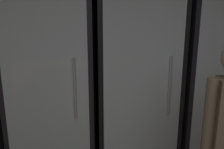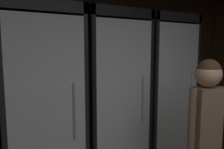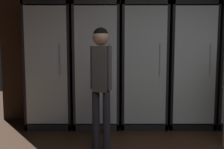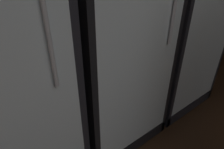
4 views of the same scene
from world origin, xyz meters
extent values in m
cube|color=#382619|center=(0.00, 3.03, 1.40)|extent=(6.00, 0.06, 2.80)
cube|color=#2B2B30|center=(-0.90, 2.66, 1.05)|extent=(0.04, 0.63, 2.10)
cube|color=black|center=(-0.47, 2.96, 1.05)|extent=(0.74, 0.04, 2.10)
cube|color=black|center=(-0.82, 2.66, 1.05)|extent=(0.04, 0.63, 2.10)
cube|color=black|center=(-0.12, 2.66, 1.05)|extent=(0.04, 0.63, 2.10)
cube|color=white|center=(-0.47, 2.93, 1.05)|extent=(0.66, 0.02, 1.86)
cube|color=silver|center=(-0.47, 2.36, 1.05)|extent=(0.66, 0.02, 1.86)
cylinder|color=#B2B2B7|center=(-0.25, 2.33, 1.15)|extent=(0.02, 0.02, 0.50)
cube|color=silver|center=(-0.47, 2.66, 0.74)|extent=(0.64, 0.55, 0.02)
cylinder|color=black|center=(-0.71, 2.63, 0.86)|extent=(0.08, 0.08, 0.23)
cylinder|color=black|center=(-0.71, 2.63, 1.02)|extent=(0.03, 0.03, 0.08)
cylinder|color=beige|center=(-0.71, 2.63, 0.85)|extent=(0.08, 0.08, 0.09)
cylinder|color=black|center=(-0.56, 2.63, 0.86)|extent=(0.06, 0.06, 0.22)
cylinder|color=black|center=(-0.56, 2.63, 1.01)|extent=(0.02, 0.02, 0.08)
cylinder|color=tan|center=(-0.56, 2.63, 0.86)|extent=(0.06, 0.06, 0.06)
cylinder|color=#336B38|center=(-0.39, 2.62, 0.86)|extent=(0.08, 0.08, 0.24)
cylinder|color=#336B38|center=(-0.39, 2.62, 1.01)|extent=(0.03, 0.03, 0.06)
cylinder|color=beige|center=(-0.39, 2.62, 0.86)|extent=(0.08, 0.08, 0.07)
cylinder|color=brown|center=(-0.23, 2.67, 0.84)|extent=(0.07, 0.07, 0.19)
cylinder|color=brown|center=(-0.23, 2.67, 0.98)|extent=(0.02, 0.02, 0.09)
cylinder|color=tan|center=(-0.23, 2.67, 0.83)|extent=(0.07, 0.07, 0.07)
cube|color=silver|center=(-0.47, 2.66, 1.35)|extent=(0.64, 0.55, 0.02)
cylinder|color=gray|center=(-0.69, 2.67, 1.47)|extent=(0.06, 0.06, 0.21)
cylinder|color=gray|center=(-0.69, 2.67, 1.62)|extent=(0.02, 0.02, 0.10)
cylinder|color=#2D2D33|center=(-0.69, 2.67, 1.46)|extent=(0.07, 0.07, 0.06)
cylinder|color=brown|center=(-0.47, 2.66, 1.46)|extent=(0.07, 0.07, 0.20)
cylinder|color=brown|center=(-0.47, 2.66, 1.61)|extent=(0.02, 0.02, 0.10)
cylinder|color=tan|center=(-0.47, 2.66, 1.46)|extent=(0.08, 0.08, 0.05)
cylinder|color=#336B38|center=(-0.25, 2.65, 1.46)|extent=(0.08, 0.08, 0.20)
cylinder|color=#336B38|center=(-0.25, 2.65, 1.60)|extent=(0.03, 0.03, 0.08)
cylinder|color=beige|center=(-0.25, 2.65, 1.43)|extent=(0.08, 0.08, 0.05)
cube|color=black|center=(0.31, 2.96, 1.05)|extent=(0.74, 0.04, 2.10)
cube|color=black|center=(-0.04, 2.66, 1.05)|extent=(0.04, 0.63, 2.10)
cube|color=black|center=(0.66, 2.66, 1.05)|extent=(0.04, 0.63, 2.10)
cube|color=white|center=(0.31, 2.93, 1.05)|extent=(0.66, 0.02, 1.86)
cube|color=silver|center=(0.31, 2.36, 1.05)|extent=(0.66, 0.02, 1.86)
cylinder|color=#B2B2B7|center=(0.53, 2.33, 1.15)|extent=(0.02, 0.02, 0.50)
cylinder|color=gray|center=(0.38, 2.63, 0.39)|extent=(0.03, 0.03, 0.06)
cube|color=silver|center=(0.31, 2.66, 0.58)|extent=(0.64, 0.55, 0.02)
cylinder|color=#336B38|center=(0.09, 2.67, 0.70)|extent=(0.07, 0.07, 0.22)
cylinder|color=#336B38|center=(0.09, 2.67, 0.85)|extent=(0.03, 0.03, 0.08)
cylinder|color=#2D2D33|center=(0.09, 2.67, 0.68)|extent=(0.07, 0.07, 0.08)
cylinder|color=#194723|center=(0.30, 2.66, 0.71)|extent=(0.07, 0.07, 0.23)
cylinder|color=#194723|center=(0.30, 2.66, 0.86)|extent=(0.02, 0.02, 0.08)
cylinder|color=#2D2D33|center=(0.30, 2.66, 0.67)|extent=(0.07, 0.07, 0.08)
cylinder|color=#194723|center=(0.53, 2.66, 0.69)|extent=(0.08, 0.08, 0.19)
cylinder|color=#194723|center=(0.53, 2.66, 0.81)|extent=(0.03, 0.03, 0.06)
cylinder|color=#2D2D33|center=(0.53, 2.66, 0.69)|extent=(0.08, 0.08, 0.06)
cube|color=silver|center=(0.31, 2.66, 1.04)|extent=(0.64, 0.55, 0.02)
cylinder|color=#336B38|center=(0.09, 2.65, 1.17)|extent=(0.08, 0.08, 0.23)
cylinder|color=#336B38|center=(0.09, 2.65, 1.33)|extent=(0.03, 0.03, 0.09)
cylinder|color=white|center=(0.09, 2.65, 1.15)|extent=(0.08, 0.08, 0.08)
cylinder|color=black|center=(0.30, 2.64, 1.16)|extent=(0.08, 0.08, 0.21)
cylinder|color=black|center=(0.30, 2.64, 1.31)|extent=(0.03, 0.03, 0.10)
cylinder|color=beige|center=(0.30, 2.64, 1.16)|extent=(0.08, 0.08, 0.06)
cylinder|color=gray|center=(0.53, 2.70, 1.17)|extent=(0.07, 0.07, 0.23)
cylinder|color=gray|center=(0.53, 2.70, 1.32)|extent=(0.02, 0.02, 0.09)
cylinder|color=#B2332D|center=(0.53, 2.70, 1.16)|extent=(0.07, 0.07, 0.09)
cube|color=silver|center=(0.31, 2.66, 1.51)|extent=(0.64, 0.55, 0.02)
cylinder|color=black|center=(0.08, 2.63, 1.63)|extent=(0.08, 0.08, 0.22)
cylinder|color=black|center=(0.08, 2.63, 1.78)|extent=(0.02, 0.02, 0.09)
cylinder|color=beige|center=(0.08, 2.63, 1.63)|extent=(0.08, 0.08, 0.07)
cylinder|color=brown|center=(0.23, 2.65, 1.63)|extent=(0.06, 0.06, 0.23)
cylinder|color=brown|center=(0.23, 2.65, 1.78)|extent=(0.02, 0.02, 0.07)
cylinder|color=white|center=(0.23, 2.65, 1.62)|extent=(0.07, 0.07, 0.08)
cylinder|color=#9EAD99|center=(0.39, 2.63, 1.63)|extent=(0.06, 0.06, 0.23)
cylinder|color=#9EAD99|center=(0.39, 2.63, 1.78)|extent=(0.02, 0.02, 0.07)
cylinder|color=#2D2D33|center=(0.39, 2.63, 1.62)|extent=(0.06, 0.06, 0.08)
cylinder|color=#336B38|center=(0.56, 2.68, 1.61)|extent=(0.08, 0.08, 0.18)
cylinder|color=#336B38|center=(0.56, 2.68, 1.73)|extent=(0.03, 0.03, 0.07)
cylinder|color=tan|center=(0.56, 2.68, 1.59)|extent=(0.08, 0.08, 0.06)
cube|color=black|center=(1.09, 2.96, 1.05)|extent=(0.74, 0.04, 2.10)
cube|color=black|center=(0.74, 2.66, 1.05)|extent=(0.04, 0.63, 2.10)
cube|color=white|center=(1.09, 2.93, 1.05)|extent=(0.66, 0.02, 1.86)
cylinder|color=#194723|center=(0.88, 2.68, 0.40)|extent=(0.02, 0.02, 0.09)
cylinder|color=#9EAD99|center=(1.09, 2.66, 0.38)|extent=(0.02, 0.02, 0.08)
cube|color=silver|center=(1.09, 2.66, 0.58)|extent=(0.64, 0.55, 0.02)
cylinder|color=#9EAD99|center=(0.84, 2.68, 0.70)|extent=(0.07, 0.07, 0.21)
cylinder|color=#9EAD99|center=(0.84, 2.68, 0.85)|extent=(0.03, 0.03, 0.09)
cylinder|color=white|center=(0.84, 2.68, 0.69)|extent=(0.08, 0.08, 0.08)
cylinder|color=brown|center=(1.00, 2.62, 0.69)|extent=(0.07, 0.07, 0.19)
cylinder|color=brown|center=(1.00, 2.62, 0.82)|extent=(0.02, 0.02, 0.07)
cylinder|color=#B2332D|center=(1.00, 2.62, 0.70)|extent=(0.07, 0.07, 0.07)
cylinder|color=#9EAD99|center=(1.17, 2.63, 0.70)|extent=(0.08, 0.08, 0.22)
cylinder|color=#9EAD99|center=(1.17, 2.63, 0.84)|extent=(0.03, 0.03, 0.07)
cylinder|color=#B2332D|center=(1.17, 2.63, 0.67)|extent=(0.08, 0.08, 0.06)
cube|color=silver|center=(1.09, 2.66, 1.04)|extent=(0.64, 0.55, 0.02)
cylinder|color=black|center=(0.93, 2.64, 1.17)|extent=(0.07, 0.07, 0.24)
cylinder|color=black|center=(0.93, 2.64, 1.32)|extent=(0.02, 0.02, 0.06)
cylinder|color=#B2332D|center=(0.93, 2.64, 1.15)|extent=(0.07, 0.07, 0.08)
cube|color=silver|center=(1.09, 2.66, 1.51)|extent=(0.64, 0.55, 0.02)
cylinder|color=#9EAD99|center=(0.88, 2.69, 1.63)|extent=(0.07, 0.07, 0.24)
cylinder|color=#9EAD99|center=(0.88, 2.69, 1.78)|extent=(0.02, 0.02, 0.07)
cylinder|color=#2D2D33|center=(0.88, 2.69, 1.61)|extent=(0.07, 0.07, 0.07)
cylinder|color=#194723|center=(1.09, 2.69, 1.61)|extent=(0.07, 0.07, 0.19)
cylinder|color=#194723|center=(1.09, 2.69, 1.74)|extent=(0.03, 0.03, 0.08)
cylinder|color=tan|center=(1.09, 2.69, 1.62)|extent=(0.08, 0.08, 0.06)
cylinder|color=#72604C|center=(0.52, 1.69, 1.10)|extent=(0.07, 0.07, 0.56)
camera|label=1|loc=(-0.15, 0.61, 1.67)|focal=35.80mm
camera|label=2|loc=(-1.03, 0.50, 1.73)|focal=36.92mm
camera|label=3|loc=(-1.00, -1.90, 1.40)|focal=43.66mm
camera|label=4|loc=(-0.52, 1.58, 1.43)|focal=33.00mm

